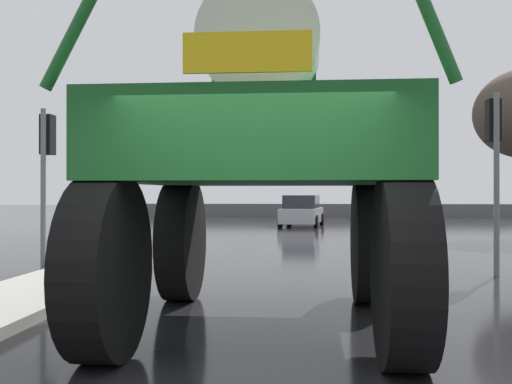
{
  "coord_description": "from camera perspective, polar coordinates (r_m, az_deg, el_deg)",
  "views": [
    {
      "loc": [
        0.46,
        -4.35,
        1.62
      ],
      "look_at": [
        -0.39,
        6.45,
        1.64
      ],
      "focal_mm": 43.26,
      "sensor_mm": 36.0,
      "label": 1
    }
  ],
  "objects": [
    {
      "name": "traffic_signal_near_right",
      "position": [
        13.1,
        21.15,
        4.25
      ],
      "size": [
        0.24,
        0.54,
        3.58
      ],
      "color": "slate",
      "rests_on": "ground"
    },
    {
      "name": "ground_plane",
      "position": [
        22.41,
        3.29,
        -4.25
      ],
      "size": [
        120.0,
        120.0,
        0.0
      ],
      "primitive_type": "plane",
      "color": "black"
    },
    {
      "name": "sedan_ahead",
      "position": [
        30.37,
        4.25,
        -1.82
      ],
      "size": [
        2.3,
        4.29,
        1.52
      ],
      "rotation": [
        0.0,
        0.0,
        1.44
      ],
      "color": "#B7B7BF",
      "rests_on": "ground"
    },
    {
      "name": "roadside_barrier",
      "position": [
        41.55,
        3.83,
        -1.72
      ],
      "size": [
        28.63,
        0.24,
        0.9
      ],
      "primitive_type": "cube",
      "color": "#59595B",
      "rests_on": "ground"
    },
    {
      "name": "median_island",
      "position": [
        9.78,
        -21.15,
        -9.19
      ],
      "size": [
        1.75,
        9.77,
        0.15
      ],
      "primitive_type": "cube",
      "color": "#9E9B93",
      "rests_on": "ground"
    },
    {
      "name": "traffic_signal_near_left",
      "position": [
        13.65,
        -18.79,
        3.4
      ],
      "size": [
        0.24,
        0.54,
        3.37
      ],
      "color": "slate",
      "rests_on": "ground"
    },
    {
      "name": "oversize_sprayer",
      "position": [
        7.48,
        0.85,
        2.98
      ],
      "size": [
        3.9,
        5.27,
        4.46
      ],
      "rotation": [
        0.0,
        0.0,
        1.56
      ],
      "color": "black",
      "rests_on": "ground"
    }
  ]
}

